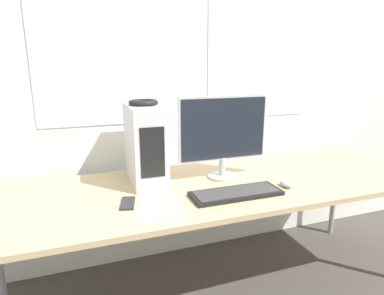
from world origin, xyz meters
name	(u,v)px	position (x,y,z in m)	size (l,w,h in m)	color
wall_back	(185,68)	(0.00, 0.95, 1.35)	(8.00, 0.07, 2.70)	silver
desk	(215,190)	(0.00, 0.41, 0.67)	(2.58, 0.82, 0.71)	tan
pc_tower	(145,144)	(-0.36, 0.59, 0.93)	(0.18, 0.40, 0.44)	silver
headphones	(143,102)	(-0.36, 0.59, 1.17)	(0.16, 0.16, 0.03)	black
monitor_main	(223,133)	(0.08, 0.49, 0.99)	(0.54, 0.17, 0.49)	#B7B7BC
keyboard	(236,193)	(0.04, 0.22, 0.72)	(0.48, 0.17, 0.02)	black
mouse	(286,184)	(0.35, 0.24, 0.73)	(0.05, 0.09, 0.03)	#B2B2B7
cell_phone	(128,203)	(-0.51, 0.30, 0.72)	(0.10, 0.16, 0.01)	#232328
paper_sheet_left	(160,207)	(-0.37, 0.21, 0.71)	(0.29, 0.35, 0.00)	white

